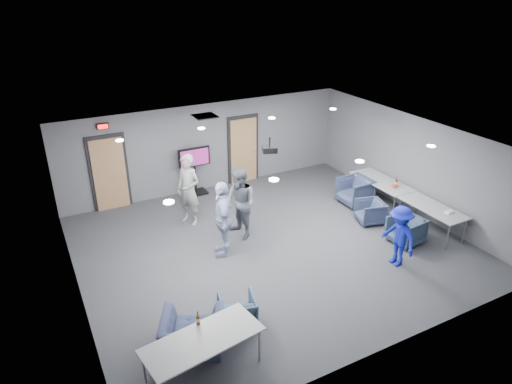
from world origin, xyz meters
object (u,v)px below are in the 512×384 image
bottle_front (198,319)px  chair_right_a (355,191)px  person_a (189,190)px  chair_front_b (193,333)px  bottle_right (396,183)px  person_d (399,236)px  chair_front_a (237,310)px  table_front_left (203,341)px  chair_right_c (406,230)px  table_right_a (382,182)px  projector (270,149)px  person_c (223,219)px  table_right_b (432,209)px  person_b (240,204)px  chair_right_b (370,212)px  tv_stand (195,168)px

bottle_front → chair_right_a: bearing=29.7°
person_a → chair_front_b: person_a is taller
person_a → bottle_right: bearing=39.4°
person_a → person_d: 5.42m
chair_front_a → table_front_left: table_front_left is taller
chair_right_c → chair_front_b: bearing=-85.8°
chair_right_c → table_right_a: table_right_a is taller
person_d → projector: bearing=-138.5°
person_c → table_front_left: (-1.81, -3.24, -0.25)m
chair_front_b → bottle_front: bearing=125.2°
table_right_b → projector: projector is taller
person_c → chair_right_c: size_ratio=2.47×
person_b → chair_right_c: 4.20m
person_c → projector: size_ratio=4.47×
chair_right_c → chair_front_b: size_ratio=0.71×
bottle_right → person_b: bearing=171.5°
table_right_a → projector: bearing=92.9°
bottle_right → table_right_b: bearing=-93.6°
person_a → table_right_b: (5.34, -3.41, -0.29)m
chair_front_b → bottle_right: (7.04, 2.50, 0.48)m
person_d → chair_right_b: person_d is taller
chair_front_a → table_front_left: bearing=53.4°
chair_front_b → person_d: bearing=-149.7°
table_right_b → bottle_front: 7.04m
chair_right_b → projector: bearing=-85.7°
person_c → bottle_front: size_ratio=6.90×
chair_front_a → chair_front_b: size_ratio=0.64×
tv_stand → person_c: bearing=-100.2°
person_c → bottle_right: (5.26, -0.14, -0.11)m
person_a → tv_stand: 1.85m
chair_front_b → table_front_left: table_front_left is taller
table_right_a → projector: 4.23m
chair_front_a → bottle_front: (-0.95, -0.47, 0.52)m
chair_right_a → table_front_left: (-6.33, -3.93, 0.29)m
person_d → chair_front_a: size_ratio=2.15×
table_front_left → bottle_front: bearing=70.7°
person_d → tv_stand: size_ratio=1.00×
chair_right_c → chair_front_a: bearing=-86.6°
table_front_left → chair_right_b: bearing=16.6°
chair_right_a → projector: projector is taller
person_c → tv_stand: size_ratio=1.26×
person_d → person_b: bearing=-135.4°
chair_right_b → bottle_front: (-5.89, -2.45, 0.52)m
chair_right_b → chair_front_b: 6.33m
person_a → person_b: (0.87, -1.30, -0.04)m
bottle_front → tv_stand: 6.81m
chair_front_a → projector: size_ratio=1.64×
person_a → person_b: person_a is taller
chair_right_c → bottle_front: (-5.98, -1.22, 0.48)m
chair_front_b → table_front_left: 0.69m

